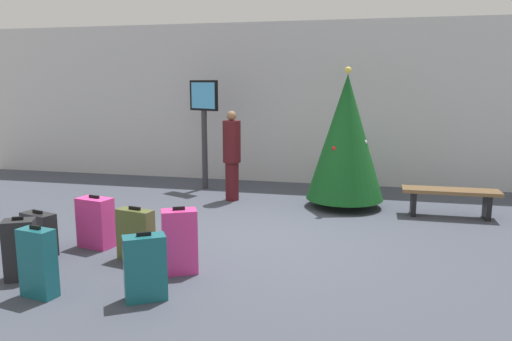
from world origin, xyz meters
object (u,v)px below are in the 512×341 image
(traveller_0, at_px, (232,154))
(suitcase_2, at_px, (145,268))
(suitcase_3, at_px, (180,241))
(suitcase_5, at_px, (38,263))
(suitcase_1, at_px, (136,235))
(flight_info_kiosk, at_px, (204,116))
(suitcase_6, at_px, (39,234))
(waiting_bench, at_px, (450,196))
(suitcase_4, at_px, (20,250))
(suitcase_0, at_px, (96,223))
(holiday_tree, at_px, (346,137))

(traveller_0, relative_size, suitcase_2, 2.35)
(suitcase_3, bearing_deg, suitcase_5, -140.89)
(suitcase_1, bearing_deg, suitcase_5, -111.59)
(traveller_0, height_order, suitcase_3, traveller_0)
(flight_info_kiosk, height_order, suitcase_6, flight_info_kiosk)
(waiting_bench, height_order, suitcase_3, suitcase_3)
(waiting_bench, xyz_separation_m, suitcase_6, (-5.58, -3.25, -0.08))
(suitcase_4, relative_size, suitcase_6, 1.23)
(suitcase_1, distance_m, suitcase_4, 1.34)
(suitcase_3, bearing_deg, suitcase_0, 157.17)
(waiting_bench, distance_m, suitcase_1, 5.28)
(waiting_bench, bearing_deg, suitcase_0, -150.90)
(suitcase_0, height_order, suitcase_6, suitcase_0)
(holiday_tree, bearing_deg, suitcase_1, -125.38)
(waiting_bench, relative_size, traveller_0, 0.91)
(holiday_tree, relative_size, suitcase_6, 4.18)
(suitcase_0, bearing_deg, suitcase_1, -24.39)
(suitcase_4, bearing_deg, suitcase_2, -6.51)
(holiday_tree, relative_size, flight_info_kiosk, 1.10)
(suitcase_6, bearing_deg, suitcase_3, -4.76)
(suitcase_2, relative_size, suitcase_6, 1.22)
(holiday_tree, xyz_separation_m, suitcase_2, (-1.81, -4.52, -0.94))
(traveller_0, relative_size, suitcase_3, 2.12)
(suitcase_0, relative_size, suitcase_4, 0.98)
(suitcase_5, height_order, suitcase_6, suitcase_5)
(holiday_tree, distance_m, suitcase_0, 4.57)
(suitcase_3, bearing_deg, waiting_bench, 44.17)
(suitcase_0, distance_m, suitcase_4, 1.26)
(suitcase_2, distance_m, suitcase_5, 1.16)
(suitcase_3, bearing_deg, suitcase_6, 175.24)
(suitcase_0, xyz_separation_m, suitcase_2, (1.43, -1.42, 0.00))
(flight_info_kiosk, distance_m, suitcase_6, 4.73)
(suitcase_3, relative_size, suitcase_4, 1.09)
(suitcase_0, xyz_separation_m, suitcase_6, (-0.56, -0.46, -0.06))
(suitcase_0, height_order, suitcase_5, suitcase_5)
(flight_info_kiosk, xyz_separation_m, suitcase_4, (-0.44, -5.27, -1.22))
(holiday_tree, height_order, suitcase_4, holiday_tree)
(traveller_0, height_order, suitcase_1, traveller_0)
(waiting_bench, xyz_separation_m, traveller_0, (-3.95, 0.34, 0.55))
(flight_info_kiosk, height_order, suitcase_2, flight_info_kiosk)
(traveller_0, xyz_separation_m, suitcase_6, (-1.63, -3.60, -0.63))
(suitcase_4, bearing_deg, waiting_bench, 37.51)
(traveller_0, relative_size, suitcase_5, 2.20)
(suitcase_2, bearing_deg, flight_info_kiosk, 102.57)
(traveller_0, relative_size, suitcase_6, 2.86)
(holiday_tree, height_order, suitcase_1, holiday_tree)
(suitcase_1, height_order, suitcase_3, suitcase_3)
(waiting_bench, relative_size, suitcase_0, 2.15)
(suitcase_3, distance_m, suitcase_6, 2.07)
(suitcase_2, bearing_deg, suitcase_4, 173.49)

